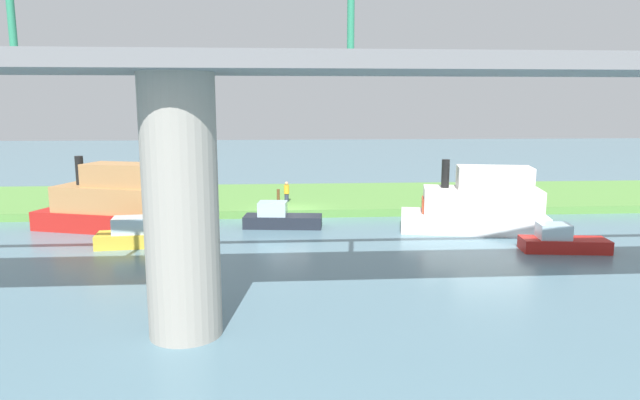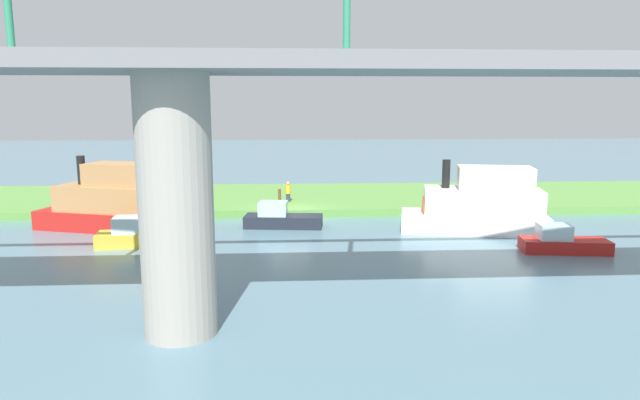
{
  "view_description": "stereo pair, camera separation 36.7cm",
  "coord_description": "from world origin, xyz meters",
  "px_view_note": "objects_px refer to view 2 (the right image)",
  "views": [
    {
      "loc": [
        0.5,
        34.57,
        7.08
      ],
      "look_at": [
        -1.59,
        5.0,
        2.0
      ],
      "focal_mm": 31.34,
      "sensor_mm": 36.0,
      "label": 1
    },
    {
      "loc": [
        0.13,
        34.6,
        7.08
      ],
      "look_at": [
        -1.59,
        5.0,
        2.0
      ],
      "focal_mm": 31.34,
      "sensor_mm": 36.0,
      "label": 2
    }
  ],
  "objects_px": {
    "person_on_bank": "(288,191)",
    "mooring_post": "(280,197)",
    "riverboat_paddlewheel": "(140,235)",
    "pontoon_yellow": "(113,203)",
    "houseboat_blue": "(562,242)",
    "motorboat_white": "(479,206)",
    "bridge_pylon": "(176,208)",
    "skiff_small": "(281,218)"
  },
  "relations": [
    {
      "from": "mooring_post",
      "to": "motorboat_white",
      "type": "xyz_separation_m",
      "value": [
        -11.21,
        6.51,
        0.47
      ]
    },
    {
      "from": "mooring_post",
      "to": "motorboat_white",
      "type": "relative_size",
      "value": 0.13
    },
    {
      "from": "mooring_post",
      "to": "houseboat_blue",
      "type": "height_order",
      "value": "mooring_post"
    },
    {
      "from": "mooring_post",
      "to": "riverboat_paddlewheel",
      "type": "distance_m",
      "value": 10.96
    },
    {
      "from": "motorboat_white",
      "to": "riverboat_paddlewheel",
      "type": "height_order",
      "value": "motorboat_white"
    },
    {
      "from": "houseboat_blue",
      "to": "skiff_small",
      "type": "height_order",
      "value": "skiff_small"
    },
    {
      "from": "person_on_bank",
      "to": "riverboat_paddlewheel",
      "type": "xyz_separation_m",
      "value": [
        7.56,
        9.69,
        -0.67
      ]
    },
    {
      "from": "houseboat_blue",
      "to": "motorboat_white",
      "type": "bearing_deg",
      "value": -59.5
    },
    {
      "from": "mooring_post",
      "to": "houseboat_blue",
      "type": "distance_m",
      "value": 17.65
    },
    {
      "from": "pontoon_yellow",
      "to": "motorboat_white",
      "type": "xyz_separation_m",
      "value": [
        -20.64,
        1.9,
        -0.05
      ]
    },
    {
      "from": "person_on_bank",
      "to": "houseboat_blue",
      "type": "xyz_separation_m",
      "value": [
        -13.27,
        12.23,
        -0.71
      ]
    },
    {
      "from": "mooring_post",
      "to": "skiff_small",
      "type": "xyz_separation_m",
      "value": [
        -0.13,
        4.56,
        -0.49
      ]
    },
    {
      "from": "mooring_post",
      "to": "houseboat_blue",
      "type": "relative_size",
      "value": 0.25
    },
    {
      "from": "houseboat_blue",
      "to": "motorboat_white",
      "type": "relative_size",
      "value": 0.51
    },
    {
      "from": "person_on_bank",
      "to": "pontoon_yellow",
      "type": "height_order",
      "value": "pontoon_yellow"
    },
    {
      "from": "pontoon_yellow",
      "to": "mooring_post",
      "type": "bearing_deg",
      "value": -153.95
    },
    {
      "from": "person_on_bank",
      "to": "motorboat_white",
      "type": "bearing_deg",
      "value": 143.85
    },
    {
      "from": "motorboat_white",
      "to": "riverboat_paddlewheel",
      "type": "xyz_separation_m",
      "value": [
        18.21,
        1.91,
        -0.97
      ]
    },
    {
      "from": "pontoon_yellow",
      "to": "motorboat_white",
      "type": "bearing_deg",
      "value": 174.73
    },
    {
      "from": "houseboat_blue",
      "to": "skiff_small",
      "type": "relative_size",
      "value": 0.91
    },
    {
      "from": "pontoon_yellow",
      "to": "houseboat_blue",
      "type": "distance_m",
      "value": 24.13
    },
    {
      "from": "riverboat_paddlewheel",
      "to": "motorboat_white",
      "type": "bearing_deg",
      "value": -174.01
    },
    {
      "from": "houseboat_blue",
      "to": "skiff_small",
      "type": "bearing_deg",
      "value": -25.04
    },
    {
      "from": "motorboat_white",
      "to": "skiff_small",
      "type": "distance_m",
      "value": 11.29
    },
    {
      "from": "person_on_bank",
      "to": "mooring_post",
      "type": "xyz_separation_m",
      "value": [
        0.56,
        1.27,
        -0.17
      ]
    },
    {
      "from": "bridge_pylon",
      "to": "motorboat_white",
      "type": "distance_m",
      "value": 19.48
    },
    {
      "from": "bridge_pylon",
      "to": "pontoon_yellow",
      "type": "height_order",
      "value": "bridge_pylon"
    },
    {
      "from": "skiff_small",
      "to": "riverboat_paddlewheel",
      "type": "xyz_separation_m",
      "value": [
        7.13,
        3.87,
        -0.0
      ]
    },
    {
      "from": "person_on_bank",
      "to": "motorboat_white",
      "type": "height_order",
      "value": "motorboat_white"
    },
    {
      "from": "mooring_post",
      "to": "motorboat_white",
      "type": "height_order",
      "value": "motorboat_white"
    },
    {
      "from": "bridge_pylon",
      "to": "houseboat_blue",
      "type": "height_order",
      "value": "bridge_pylon"
    },
    {
      "from": "mooring_post",
      "to": "houseboat_blue",
      "type": "xyz_separation_m",
      "value": [
        -13.83,
        10.96,
        -0.54
      ]
    },
    {
      "from": "motorboat_white",
      "to": "skiff_small",
      "type": "xyz_separation_m",
      "value": [
        11.08,
        -1.95,
        -0.97
      ]
    },
    {
      "from": "pontoon_yellow",
      "to": "person_on_bank",
      "type": "bearing_deg",
      "value": -149.53
    },
    {
      "from": "riverboat_paddlewheel",
      "to": "bridge_pylon",
      "type": "bearing_deg",
      "value": 110.18
    },
    {
      "from": "bridge_pylon",
      "to": "skiff_small",
      "type": "xyz_separation_m",
      "value": [
        -2.95,
        -15.24,
        -3.47
      ]
    },
    {
      "from": "motorboat_white",
      "to": "person_on_bank",
      "type": "bearing_deg",
      "value": -36.15
    },
    {
      "from": "person_on_bank",
      "to": "riverboat_paddlewheel",
      "type": "relative_size",
      "value": 0.3
    },
    {
      "from": "bridge_pylon",
      "to": "person_on_bank",
      "type": "xyz_separation_m",
      "value": [
        -3.38,
        -21.07,
        -2.8
      ]
    },
    {
      "from": "houseboat_blue",
      "to": "riverboat_paddlewheel",
      "type": "xyz_separation_m",
      "value": [
        20.83,
        -2.54,
        0.05
      ]
    },
    {
      "from": "bridge_pylon",
      "to": "person_on_bank",
      "type": "distance_m",
      "value": 21.52
    },
    {
      "from": "person_on_bank",
      "to": "mooring_post",
      "type": "bearing_deg",
      "value": 66.06
    }
  ]
}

